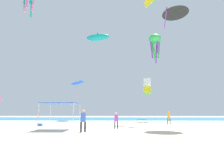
% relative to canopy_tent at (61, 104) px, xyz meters
% --- Properties ---
extents(ground, '(110.00, 110.00, 0.10)m').
position_rel_canopy_tent_xyz_m(ground, '(4.01, 1.28, -2.50)').
color(ground, beige).
extents(ocean_strip, '(110.00, 23.62, 0.03)m').
position_rel_canopy_tent_xyz_m(ocean_strip, '(4.01, 30.67, -2.44)').
color(ocean_strip, '#1E6B93').
rests_on(ocean_strip, ground).
extents(canopy_tent, '(3.23, 3.31, 2.57)m').
position_rel_canopy_tent_xyz_m(canopy_tent, '(0.00, 0.00, 0.00)').
color(canopy_tent, '#B2B2B7').
rests_on(canopy_tent, ground).
extents(person_near_tent, '(0.50, 0.45, 1.90)m').
position_rel_canopy_tent_xyz_m(person_near_tent, '(2.60, -2.39, -1.34)').
color(person_near_tent, black).
rests_on(person_near_tent, ground).
extents(person_leftmost, '(0.43, 0.39, 1.63)m').
position_rel_canopy_tent_xyz_m(person_leftmost, '(5.45, 0.98, -1.50)').
color(person_leftmost, '#33384C').
rests_on(person_leftmost, ground).
extents(person_central, '(0.44, 0.41, 1.74)m').
position_rel_canopy_tent_xyz_m(person_central, '(12.80, 8.52, -1.43)').
color(person_central, brown).
rests_on(person_central, ground).
extents(cooler_box, '(0.57, 0.37, 0.35)m').
position_rel_canopy_tent_xyz_m(cooler_box, '(-3.79, 4.73, -2.28)').
color(cooler_box, blue).
rests_on(cooler_box, ground).
extents(kite_delta_black, '(4.12, 4.15, 2.79)m').
position_rel_canopy_tent_xyz_m(kite_delta_black, '(12.94, 4.09, 11.83)').
color(kite_delta_black, black).
extents(kite_diamond_blue, '(2.46, 2.52, 3.43)m').
position_rel_canopy_tent_xyz_m(kite_diamond_blue, '(-2.44, 20.83, 5.00)').
color(kite_diamond_blue, blue).
extents(kite_box_white, '(1.94, 2.23, 3.80)m').
position_rel_canopy_tent_xyz_m(kite_box_white, '(12.96, 27.15, 5.21)').
color(kite_box_white, white).
extents(kite_inflatable_teal, '(5.68, 3.13, 2.20)m').
position_rel_canopy_tent_xyz_m(kite_inflatable_teal, '(1.37, 23.82, 16.16)').
color(kite_inflatable_teal, teal).
extents(kite_octopus_green, '(3.48, 3.48, 5.95)m').
position_rel_canopy_tent_xyz_m(kite_octopus_green, '(13.60, 19.98, 13.96)').
color(kite_octopus_green, green).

